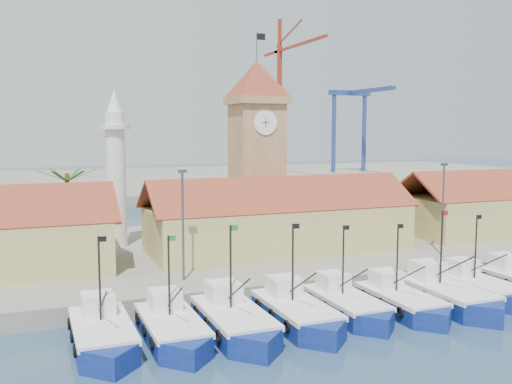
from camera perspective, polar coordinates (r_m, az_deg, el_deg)
name	(u,v)px	position (r m, az deg, el deg)	size (l,w,h in m)	color
ground	(393,326)	(42.21, 13.59, -12.85)	(400.00, 400.00, 0.00)	#1B2B48
quay	(263,250)	(62.43, 0.74, -5.78)	(140.00, 32.00, 1.50)	gray
terminal	(132,182)	(144.92, -12.33, 0.95)	(240.00, 80.00, 2.00)	gray
boat_0	(103,337)	(38.04, -15.07, -13.81)	(3.57, 9.79, 7.41)	navy
boat_1	(173,331)	(38.25, -8.31, -13.58)	(3.49, 9.57, 7.24)	navy
boat_2	(235,324)	(39.03, -2.06, -13.02)	(3.73, 10.22, 7.74)	navy
boat_3	(298,315)	(40.82, 4.22, -12.20)	(3.64, 9.97, 7.54)	navy
boat_4	(348,307)	(43.21, 9.23, -11.29)	(3.41, 9.34, 7.07)	navy
boat_5	(403,303)	(44.90, 14.48, -10.74)	(3.39, 9.29, 7.03)	navy
boat_6	(448,297)	(47.21, 18.65, -9.93)	(3.80, 10.41, 7.88)	navy
boat_7	(482,290)	(50.52, 21.65, -9.07)	(3.46, 9.48, 7.17)	navy
hall_center	(278,226)	(58.21, 2.25, -3.41)	(27.04, 10.13, 7.61)	tan
clock_tower	(257,146)	(62.97, 0.06, 4.61)	(5.80, 5.80, 22.70)	tan
minaret	(116,169)	(61.17, -13.83, 2.30)	(3.00, 3.00, 16.30)	silver
palm_tree	(68,206)	(59.03, -18.29, -1.36)	(5.60, 5.03, 8.39)	brown
lamp_posts	(320,212)	(50.94, 6.43, -1.97)	(80.70, 0.25, 9.03)	#3F3F44
crane_red_right	(282,88)	(149.22, 2.66, 10.30)	(1.00, 35.17, 40.37)	maroon
gantry	(356,108)	(163.33, 9.94, 8.25)	(13.00, 22.00, 23.20)	navy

